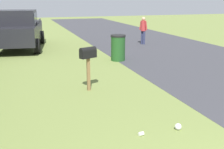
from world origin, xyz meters
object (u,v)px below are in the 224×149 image
mailbox (88,56)px  trash_bin (118,48)px  pickup_truck (19,29)px  pedestrian (143,29)px

mailbox → trash_bin: size_ratio=1.15×
mailbox → trash_bin: (3.61, -2.22, -0.47)m
mailbox → trash_bin: mailbox is taller
trash_bin → pickup_truck: bearing=43.2°
trash_bin → pedestrian: bearing=-37.9°
trash_bin → pedestrian: (3.75, -2.92, 0.36)m
pickup_truck → pedestrian: pickup_truck is taller
mailbox → trash_bin: 4.26m
trash_bin → pedestrian: size_ratio=0.71×
mailbox → trash_bin: bearing=-52.8°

